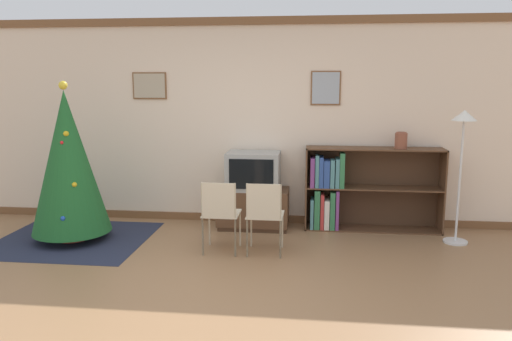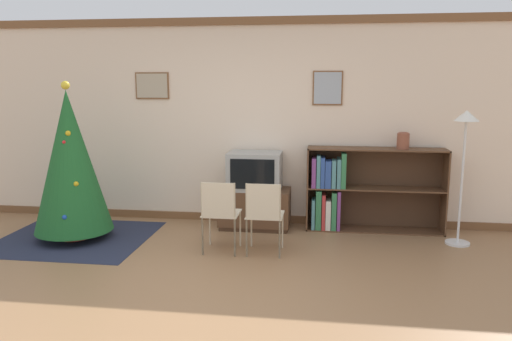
# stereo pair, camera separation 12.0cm
# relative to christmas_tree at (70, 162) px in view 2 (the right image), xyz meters

# --- Properties ---
(ground_plane) EXTENTS (24.00, 24.00, 0.00)m
(ground_plane) POSITION_rel_christmas_tree_xyz_m (1.93, -1.45, -0.94)
(ground_plane) COLOR #936B47
(wall_back) EXTENTS (8.22, 0.11, 2.70)m
(wall_back) POSITION_rel_christmas_tree_xyz_m (1.93, 1.07, 0.41)
(wall_back) COLOR beige
(wall_back) RESTS_ON ground_plane
(area_rug) EXTENTS (1.78, 1.62, 0.01)m
(area_rug) POSITION_rel_christmas_tree_xyz_m (-0.00, 0.00, -0.94)
(area_rug) COLOR #23283D
(area_rug) RESTS_ON ground_plane
(christmas_tree) EXTENTS (0.92, 0.92, 1.89)m
(christmas_tree) POSITION_rel_christmas_tree_xyz_m (0.00, 0.00, 0.00)
(christmas_tree) COLOR maroon
(christmas_tree) RESTS_ON area_rug
(tv_console) EXTENTS (0.91, 0.50, 0.51)m
(tv_console) POSITION_rel_christmas_tree_xyz_m (2.11, 0.76, -0.69)
(tv_console) COLOR #412A1A
(tv_console) RESTS_ON ground_plane
(television) EXTENTS (0.68, 0.49, 0.48)m
(television) POSITION_rel_christmas_tree_xyz_m (2.11, 0.75, -0.19)
(television) COLOR #9E9E99
(television) RESTS_ON tv_console
(folding_chair_left) EXTENTS (0.40, 0.40, 0.82)m
(folding_chair_left) POSITION_rel_christmas_tree_xyz_m (1.87, -0.27, -0.47)
(folding_chair_left) COLOR beige
(folding_chair_left) RESTS_ON ground_plane
(folding_chair_right) EXTENTS (0.40, 0.40, 0.82)m
(folding_chair_right) POSITION_rel_christmas_tree_xyz_m (2.36, -0.27, -0.47)
(folding_chair_right) COLOR beige
(folding_chair_right) RESTS_ON ground_plane
(bookshelf) EXTENTS (1.72, 0.36, 1.06)m
(bookshelf) POSITION_rel_christmas_tree_xyz_m (3.34, 0.84, -0.43)
(bookshelf) COLOR brown
(bookshelf) RESTS_ON ground_plane
(vase) EXTENTS (0.15, 0.15, 0.21)m
(vase) POSITION_rel_christmas_tree_xyz_m (3.95, 0.80, 0.23)
(vase) COLOR brown
(vase) RESTS_ON bookshelf
(standing_lamp) EXTENTS (0.28, 0.28, 1.57)m
(standing_lamp) POSITION_rel_christmas_tree_xyz_m (4.57, 0.40, 0.26)
(standing_lamp) COLOR silver
(standing_lamp) RESTS_ON ground_plane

